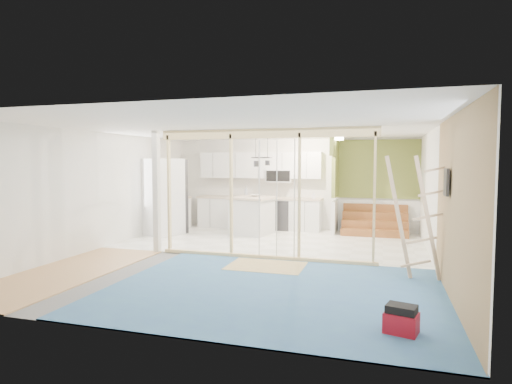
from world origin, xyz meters
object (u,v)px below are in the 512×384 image
(ladder, at_px, (417,218))
(island, at_px, (252,216))
(fridge, at_px, (162,197))
(toolbox, at_px, (401,320))

(ladder, bearing_deg, island, 124.55)
(island, distance_m, ladder, 5.23)
(fridge, distance_m, island, 2.44)
(fridge, bearing_deg, toolbox, -20.39)
(fridge, relative_size, ladder, 1.00)
(fridge, xyz_separation_m, toolbox, (5.83, -5.13, -0.85))
(fridge, relative_size, toolbox, 4.91)
(toolbox, relative_size, ladder, 0.20)
(toolbox, distance_m, ladder, 2.57)
(fridge, bearing_deg, island, 38.80)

